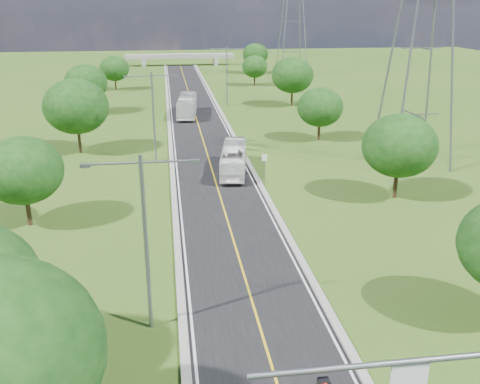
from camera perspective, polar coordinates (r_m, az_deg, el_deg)
name	(u,v)px	position (r m, az deg, el deg)	size (l,w,h in m)	color
ground	(200,130)	(76.15, -4.31, 6.62)	(260.00, 260.00, 0.00)	#315417
road	(197,121)	(81.99, -4.60, 7.58)	(8.00, 150.00, 0.06)	black
curb_left	(169,121)	(81.84, -7.60, 7.51)	(0.50, 150.00, 0.22)	gray
curb_right	(225,119)	(82.32, -1.62, 7.74)	(0.50, 150.00, 0.22)	gray
speed_limit_sign	(264,161)	(55.20, 2.62, 3.29)	(0.55, 0.09, 2.40)	slate
overpass	(180,57)	(154.81, -6.42, 14.14)	(30.00, 3.00, 3.20)	gray
streetlight_near_left	(145,230)	(28.40, -10.09, -3.97)	(5.90, 0.25, 10.00)	slate
streetlight_mid_left	(153,109)	(60.11, -9.24, 8.68)	(5.90, 0.25, 10.00)	slate
streetlight_far_right	(227,71)	(93.33, -1.41, 12.80)	(5.90, 0.25, 10.00)	slate
power_tower_near	(423,34)	(60.33, 18.97, 15.68)	(9.00, 6.40, 28.00)	slate
power_tower_far	(293,15)	(132.66, 5.66, 18.27)	(9.00, 6.40, 28.00)	slate
tree_lb	(23,170)	(45.32, -22.17, 2.14)	(6.30, 6.30, 7.33)	black
tree_lc	(76,107)	(65.90, -17.10, 8.71)	(7.56, 7.56, 8.79)	black
tree_ld	(86,83)	(89.74, -16.13, 11.14)	(6.72, 6.72, 7.82)	black
tree_le	(114,68)	(113.20, -13.26, 12.71)	(5.88, 5.88, 6.84)	black
tree_rb	(400,146)	(50.15, 16.65, 4.76)	(6.72, 6.72, 7.82)	black
tree_rc	(320,107)	(70.08, 8.54, 8.94)	(5.88, 5.88, 6.84)	black
tree_rd	(292,75)	(93.36, 5.62, 12.30)	(7.14, 7.14, 8.30)	black
tree_re	(255,67)	(116.38, 1.58, 13.23)	(5.46, 5.46, 6.35)	black
tree_rf	(255,54)	(136.51, 1.65, 14.45)	(6.30, 6.30, 7.33)	black
bus_outbound	(234,159)	(56.40, -0.66, 3.55)	(2.40, 10.27, 2.86)	white
bus_inbound	(187,106)	(85.51, -5.66, 9.17)	(2.68, 11.45, 3.19)	silver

